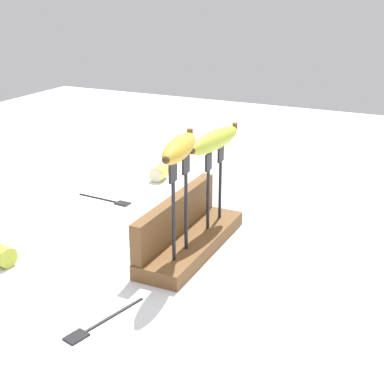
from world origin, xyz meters
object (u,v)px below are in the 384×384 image
fork_stand_right (214,180)px  fork_fallen_near (111,200)px  fork_fallen_far (96,324)px  banana_chunk_near (159,173)px  banana_raised_right (215,140)px  banana_chunk_far (2,255)px  banana_raised_left (179,148)px  fork_stand_left (180,199)px

fork_stand_right → fork_fallen_near: bearing=77.2°
fork_fallen_far → banana_chunk_near: banana_chunk_near is taller
fork_stand_right → banana_raised_right: bearing=174.6°
banana_chunk_far → banana_raised_right: bearing=-46.7°
banana_raised_left → banana_chunk_far: banana_raised_left is taller
banana_raised_right → fork_fallen_far: banana_raised_right is taller
fork_stand_right → banana_raised_right: size_ratio=0.84×
banana_raised_right → banana_chunk_far: size_ratio=4.01×
fork_stand_right → fork_fallen_near: size_ratio=1.06×
fork_stand_right → fork_fallen_far: (-0.41, 0.04, -0.13)m
fork_stand_right → banana_chunk_far: bearing=133.3°
fork_fallen_near → fork_fallen_far: (-0.48, -0.29, 0.00)m
fork_stand_right → banana_chunk_near: 0.42m
banana_raised_left → fork_fallen_near: banana_raised_left is taller
fork_stand_right → banana_chunk_near: (0.28, 0.29, -0.11)m
banana_chunk_near → banana_raised_right: bearing=-133.6°
fork_fallen_near → banana_chunk_near: 0.21m
fork_fallen_near → banana_chunk_far: bearing=179.2°
banana_raised_left → fork_fallen_near: (0.24, 0.32, -0.24)m
fork_stand_right → fork_fallen_far: size_ratio=1.02×
fork_fallen_far → banana_chunk_far: banana_chunk_far is taller
banana_chunk_far → fork_fallen_near: bearing=-0.8°
fork_stand_left → banana_chunk_near: fork_stand_left is taller
fork_stand_right → fork_fallen_near: (0.07, 0.32, -0.13)m
fork_fallen_far → fork_stand_right: bearing=-5.2°
fork_stand_left → banana_raised_left: banana_raised_left is taller
banana_chunk_near → banana_raised_left: bearing=-146.8°
banana_raised_left → banana_chunk_near: banana_raised_left is taller
banana_raised_left → banana_chunk_near: (0.44, 0.29, -0.23)m
fork_fallen_near → banana_chunk_near: bearing=-9.3°
banana_raised_right → banana_chunk_near: size_ratio=3.38×
fork_stand_left → banana_raised_right: (0.17, 0.00, 0.07)m
banana_raised_left → fork_fallen_near: 0.47m
fork_stand_right → banana_chunk_far: 0.46m
fork_fallen_near → banana_chunk_far: 0.38m
banana_raised_left → banana_raised_right: banana_raised_left is taller
fork_stand_left → fork_fallen_near: size_ratio=1.23×
fork_fallen_near → banana_chunk_far: size_ratio=3.17×
banana_raised_right → banana_chunk_far: (-0.31, 0.33, -0.20)m
banana_raised_left → banana_chunk_far: bearing=113.4°
banana_raised_left → fork_stand_left: bearing=9.0°
banana_chunk_near → banana_chunk_far: bearing=176.3°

